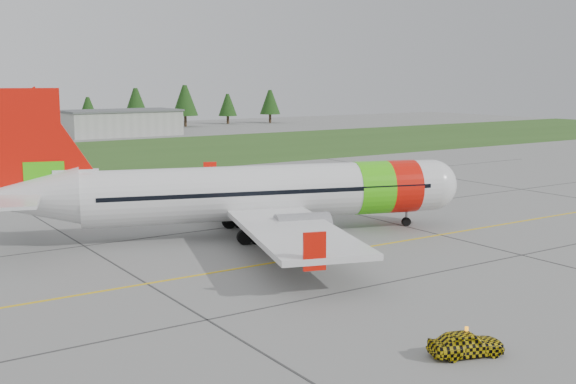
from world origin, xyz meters
TOP-DOWN VIEW (x-y plane):
  - ground at (0.00, 0.00)m, footprint 320.00×320.00m
  - aircraft at (-2.24, 16.24)m, footprint 37.56×35.56m
  - follow_me_car at (-7.48, -10.85)m, footprint 1.57×1.71m
  - grass_strip at (0.00, 82.00)m, footprint 320.00×50.00m
  - taxi_guideline at (0.00, 8.00)m, footprint 120.00×0.25m
  - hangar_east at (25.00, 118.00)m, footprint 24.00×12.00m

SIDE VIEW (x-z plane):
  - ground at x=0.00m, z-range 0.00..0.00m
  - taxi_guideline at x=0.00m, z-range 0.00..0.02m
  - grass_strip at x=0.00m, z-range 0.00..0.03m
  - follow_me_car at x=-7.48m, z-range 0.00..3.48m
  - hangar_east at x=25.00m, z-range 0.00..5.20m
  - aircraft at x=-2.24m, z-range -2.48..9.25m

